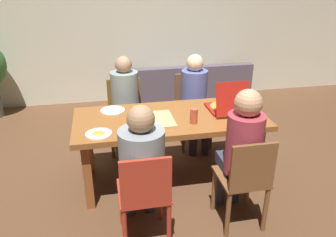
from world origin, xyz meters
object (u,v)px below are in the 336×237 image
Objects in this scene: chair_1 at (145,194)px; person_1 at (141,161)px; chair_3 at (245,180)px; person_0 at (126,99)px; person_3 at (241,146)px; drinking_glass_2 at (194,116)px; chair_0 at (125,110)px; person_2 at (195,95)px; plate_1 at (99,133)px; drinking_glass_0 at (257,109)px; plate_0 at (113,110)px; dining_table at (170,124)px; couch at (190,91)px; pizza_box_0 at (152,120)px; pizza_box_1 at (226,106)px; drinking_glass_1 at (245,118)px; chair_2 at (192,105)px.

chair_1 is 0.72× the size of person_1.
person_0 is at bearing 118.61° from chair_3.
drinking_glass_2 is (-0.27, 0.52, 0.08)m from person_3.
person_2 is at bearing -9.91° from chair_0.
chair_1 is 1.81m from person_2.
chair_0 is at bearing 73.93° from plate_1.
drinking_glass_0 is at bearing -37.82° from chair_0.
person_1 is 0.85m from person_3.
person_3 is 8.42× the size of drinking_glass_2.
plate_0 is 0.55m from plate_1.
person_3 is 1.41m from plate_0.
dining_table is at bearing 20.74° from plate_1.
couch is at bearing 67.44° from person_1.
drinking_glass_2 is (0.57, 0.55, 0.11)m from person_1.
person_3 is 0.90m from pizza_box_0.
couch is (0.95, 2.10, -0.47)m from pizza_box_0.
person_0 is 0.48m from plate_0.
person_3 is at bearing 90.00° from chair_3.
person_2 is (0.85, -0.01, -0.01)m from person_0.
person_1 is 3.01m from couch.
plate_0 is 2.23m from couch.
chair_0 is 1.31m from pizza_box_1.
person_1 is 0.66× the size of couch.
pizza_box_0 is at bearing 166.89° from drinking_glass_1.
drinking_glass_0 is at bearing -30.88° from pizza_box_1.
drinking_glass_1 is (1.06, -1.00, 0.09)m from person_0.
pizza_box_0 and couch have the same top height.
person_1 is at bearing -141.55° from pizza_box_1.
person_2 is 0.65× the size of couch.
person_0 is 1.01× the size of person_2.
person_3 is at bearing -57.14° from dining_table.
person_1 is at bearing -120.38° from person_2.
drinking_glass_1 is at bearing 69.21° from chair_3.
plate_1 is (-1.17, -0.97, 0.05)m from person_2.
drinking_glass_1 is at bearing -79.57° from chair_2.
person_3 is (0.46, -0.71, 0.08)m from dining_table.
drinking_glass_1 is 0.06× the size of couch.
chair_0 is 1.19m from plate_1.
pizza_box_1 reaches higher than plate_1.
person_2 is 0.95m from drinking_glass_2.
person_2 is 1.41m from person_3.
pizza_box_1 is at bearing 13.06° from plate_1.
chair_2 reaches higher than dining_table.
chair_1 is 5.82× the size of drinking_glass_2.
person_1 is at bearing -106.44° from pizza_box_0.
chair_1 is at bearing -111.58° from couch.
drinking_glass_0 is at bearing -2.04° from pizza_box_0.
chair_1 is 7.85× the size of drinking_glass_1.
drinking_glass_2 is (0.19, -0.20, 0.16)m from dining_table.
couch is at bearing 53.00° from plate_0.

